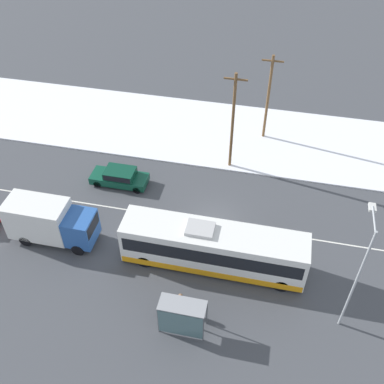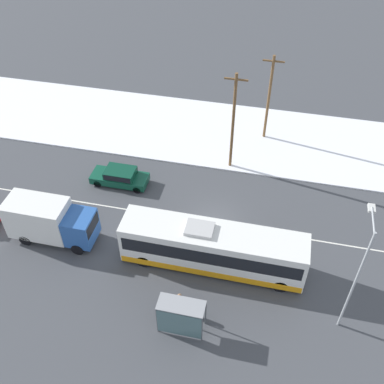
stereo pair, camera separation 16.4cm
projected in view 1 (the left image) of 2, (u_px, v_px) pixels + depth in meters
ground_plane at (213, 223)px, 33.56m from camera, size 120.00×120.00×0.00m
snow_lot at (235, 135)px, 41.74m from camera, size 80.00×10.34×0.12m
lane_marking_center at (213, 223)px, 33.55m from camera, size 60.00×0.12×0.00m
city_bus at (213, 248)px, 29.61m from camera, size 12.19×2.57×3.47m
box_truck at (50, 221)px, 31.29m from camera, size 6.19×2.30×3.29m
sedan_car at (120, 176)px, 36.33m from camera, size 4.62×1.80×1.42m
pedestrian_at_stop at (181, 301)px, 27.32m from camera, size 0.63×0.28×1.76m
bus_shelter at (181, 316)px, 25.89m from camera, size 2.77×1.20×2.40m
streetlamp at (359, 266)px, 24.20m from camera, size 0.36×2.31×8.32m
utility_pole_roadside at (233, 121)px, 35.45m from camera, size 1.80×0.24×8.74m
utility_pole_snowlot at (268, 97)px, 38.79m from camera, size 1.80×0.24×8.08m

